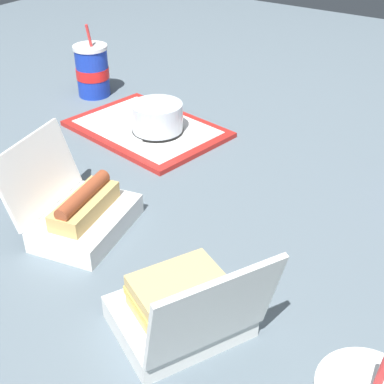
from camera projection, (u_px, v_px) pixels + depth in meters
ground_plane at (180, 200)px, 1.08m from camera, size 3.20×3.20×0.00m
food_tray at (147, 129)px, 1.34m from camera, size 0.41×0.32×0.01m
cake_container at (157, 119)px, 1.29m from camera, size 0.13×0.13×0.07m
ketchup_cup at (143, 112)px, 1.38m from camera, size 0.04×0.04×0.02m
napkin_stack at (132, 131)px, 1.31m from camera, size 0.11×0.11×0.00m
plastic_fork at (152, 114)px, 1.39m from camera, size 0.11×0.03×0.00m
clamshell_hotdog_center at (80, 212)px, 0.97m from camera, size 0.22×0.22×0.17m
clamshell_sandwich_left at (182, 309)px, 0.76m from camera, size 0.25×0.25×0.18m
soda_cup_left at (92, 71)px, 1.50m from camera, size 0.10×0.10×0.20m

